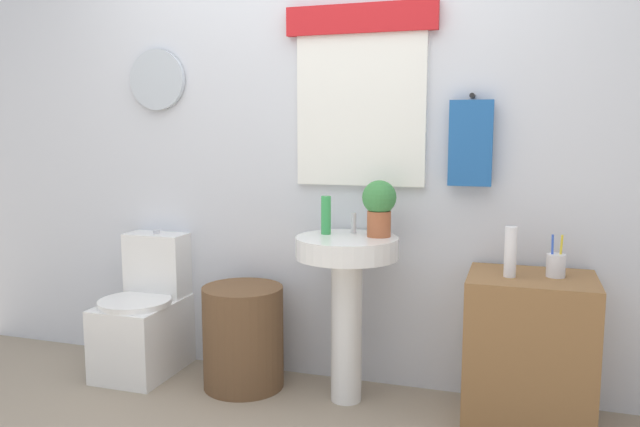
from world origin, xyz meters
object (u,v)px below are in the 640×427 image
Objects in this scene: laundry_hamper at (243,337)px; toothbrush_cup at (556,265)px; soap_bottle at (326,215)px; toilet at (146,319)px; lotion_bottle at (510,252)px; potted_plant at (379,204)px; wooden_cabinet at (529,351)px; pedestal_sink at (347,281)px.

laundry_hamper is 2.82× the size of toothbrush_cup.
laundry_hamper is at bearing -173.33° from soap_bottle.
lotion_bottle is at bearing -2.28° from toilet.
potted_plant is at bearing 177.11° from toothbrush_cup.
laundry_hamper is at bearing 178.22° from lotion_bottle.
soap_bottle is (-0.96, 0.05, 0.56)m from wooden_cabinet.
pedestal_sink is 3.68× the size of lotion_bottle.
toilet is 1.19m from pedestal_sink.
potted_plant reaches higher than toilet.
toilet is 2.12m from toothbrush_cup.
lotion_bottle reaches higher than toilet.
soap_bottle reaches higher than laundry_hamper.
soap_bottle is at bearing 6.67° from laundry_hamper.
lotion_bottle is at bearing -1.78° from laundry_hamper.
lotion_bottle is at bearing -162.42° from toothbrush_cup.
toilet is 1.95m from lotion_bottle.
wooden_cabinet is at bearing -168.05° from toothbrush_cup.
soap_bottle reaches higher than wooden_cabinet.
potted_plant is at bearing 2.20° from soap_bottle.
toilet is 0.94× the size of pedestal_sink.
soap_bottle is at bearing 177.01° from wooden_cabinet.
toothbrush_cup reaches higher than laundry_hamper.
laundry_hamper is at bearing -3.36° from toilet.
wooden_cabinet reaches higher than laundry_hamper.
toothbrush_cup is at bearing 11.95° from wooden_cabinet.
toilet reaches higher than wooden_cabinet.
toilet is 1.19m from soap_bottle.
toothbrush_cup reaches higher than pedestal_sink.
potted_plant reaches higher than toothbrush_cup.
toilet is 3.46× the size of lotion_bottle.
wooden_cabinet is (1.98, -0.04, 0.05)m from toilet.
toothbrush_cup is (1.05, -0.03, -0.17)m from soap_bottle.
pedestal_sink is at bearing 0.00° from laundry_hamper.
wooden_cabinet is 2.53× the size of potted_plant.
toilet is at bearing 177.72° from lotion_bottle.
toothbrush_cup is (0.93, 0.02, 0.14)m from pedestal_sink.
potted_plant is at bearing 4.99° from laundry_hamper.
soap_bottle reaches higher than toothbrush_cup.
pedestal_sink reaches higher than laundry_hamper.
laundry_hamper is 0.77× the size of wooden_cabinet.
soap_bottle is 0.69× the size of potted_plant.
pedestal_sink is at bearing 180.00° from wooden_cabinet.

